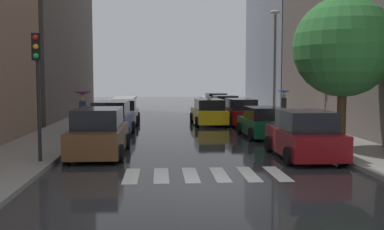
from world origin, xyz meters
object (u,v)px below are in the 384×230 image
parked_car_left_second (112,120)px  pedestrian_by_kerb (82,101)px  parked_car_right_third (240,112)px  parked_car_right_fourth (225,106)px  taxi_midroad (209,112)px  parked_car_left_nearest (99,133)px  parked_car_right_nearest (304,136)px  parked_car_right_fifth (216,102)px  parked_car_left_third (123,113)px  parked_car_right_second (263,123)px  traffic_light_left_corner (38,68)px  street_tree_right (343,47)px  pedestrian_foreground (284,99)px  lamp_post_right (275,59)px

parked_car_left_second → pedestrian_by_kerb: (-1.77, 1.97, 0.88)m
parked_car_right_third → parked_car_right_fourth: size_ratio=1.15×
taxi_midroad → parked_car_left_nearest: bearing=152.2°
parked_car_right_nearest → parked_car_right_fifth: size_ratio=0.99×
parked_car_left_third → parked_car_right_second: 10.44m
parked_car_left_third → taxi_midroad: size_ratio=0.86×
traffic_light_left_corner → taxi_midroad: bearing=61.3°
parked_car_right_third → street_tree_right: 11.34m
parked_car_right_second → street_tree_right: street_tree_right is taller
parked_car_left_second → parked_car_right_fourth: size_ratio=1.12×
taxi_midroad → traffic_light_left_corner: size_ratio=1.10×
pedestrian_foreground → parked_car_right_fifth: bearing=-107.1°
street_tree_right → lamp_post_right: size_ratio=0.89×
pedestrian_foreground → traffic_light_left_corner: size_ratio=0.47×
parked_car_left_third → traffic_light_left_corner: 14.19m
parked_car_left_third → parked_car_right_third: parked_car_right_third is taller
parked_car_right_second → parked_car_right_third: size_ratio=0.85×
parked_car_left_nearest → street_tree_right: 10.28m
traffic_light_left_corner → parked_car_right_third: bearing=54.5°
parked_car_right_nearest → parked_car_right_fourth: (-0.21, 18.80, -0.07)m
parked_car_right_fifth → lamp_post_right: size_ratio=0.63×
parked_car_left_third → parked_car_right_third: 7.57m
parked_car_left_second → parked_car_right_second: size_ratio=1.14×
parked_car_right_nearest → taxi_midroad: (-2.18, 12.42, -0.06)m
parked_car_left_third → pedestrian_foreground: size_ratio=2.03×
parked_car_left_nearest → traffic_light_left_corner: 3.55m
parked_car_left_nearest → street_tree_right: (9.71, 0.40, 3.36)m
pedestrian_foreground → pedestrian_by_kerb: (-12.41, -4.57, 0.15)m
pedestrian_foreground → parked_car_left_third: bearing=-31.9°
parked_car_right_second → parked_car_right_fourth: 12.87m
street_tree_right → lamp_post_right: (-0.45, 9.04, -0.09)m
traffic_light_left_corner → parked_car_right_second: bearing=35.8°
parked_car_right_third → parked_car_right_fourth: bearing=-1.7°
lamp_post_right → parked_car_right_fourth: bearing=102.5°
parked_car_right_second → parked_car_left_second: bearing=83.5°
parked_car_left_third → traffic_light_left_corner: size_ratio=0.95×
parked_car_left_second → parked_car_right_third: size_ratio=0.97×
parked_car_right_nearest → street_tree_right: 4.25m
parked_car_right_second → traffic_light_left_corner: (-9.25, -6.67, 2.56)m
parked_car_right_fifth → pedestrian_by_kerb: size_ratio=2.06×
parked_car_right_second → parked_car_right_fifth: parked_car_right_fifth is taller
parked_car_right_third → parked_car_left_nearest: bearing=144.0°
parked_car_left_third → parked_car_right_third: size_ratio=0.85×
traffic_light_left_corner → pedestrian_by_kerb: bearing=90.7°
parked_car_left_second → lamp_post_right: (9.34, 4.07, 3.27)m
lamp_post_right → parked_car_right_second: bearing=-110.5°
street_tree_right → parked_car_right_fifth: bearing=95.4°
pedestrian_foreground → taxi_midroad: bearing=-24.3°
parked_car_right_nearest → traffic_light_left_corner: size_ratio=1.00×
taxi_midroad → pedestrian_foreground: bearing=-84.5°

